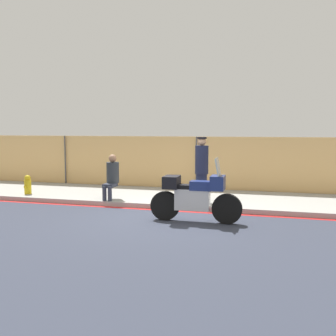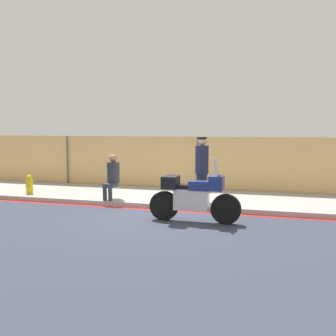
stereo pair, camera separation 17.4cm
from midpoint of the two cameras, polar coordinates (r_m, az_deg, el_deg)
name	(u,v)px [view 2 (the right image)]	position (r m, az deg, el deg)	size (l,w,h in m)	color
ground_plane	(165,217)	(10.06, 0.10, -7.15)	(120.00, 120.00, 0.00)	#333847
sidewalk	(187,198)	(12.35, 3.23, -4.39)	(37.97, 3.09, 0.14)	#9E9E99
curb_paint_stripe	(174,211)	(10.80, 1.27, -6.22)	(37.97, 0.18, 0.01)	red
storefront_fence	(198,165)	(13.81, 4.78, 0.51)	(36.07, 0.17, 1.96)	#E5B26B
motorcycle	(194,196)	(9.47, 4.25, -4.06)	(2.23, 0.51, 1.56)	black
officer_standing	(202,169)	(11.29, 5.38, -0.10)	(0.38, 0.38, 1.87)	#191E38
person_seated_on_curb	(112,174)	(11.87, -7.66, -0.92)	(0.38, 0.68, 1.33)	#2D3342
fire_hydrant	(29,184)	(13.48, -19.14, -2.25)	(0.22, 0.27, 0.61)	gold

